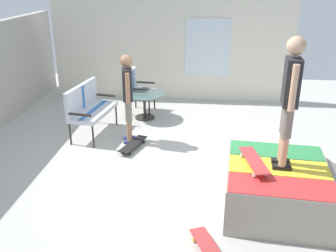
{
  "coord_description": "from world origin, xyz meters",
  "views": [
    {
      "loc": [
        -5.55,
        -0.35,
        3.03
      ],
      "look_at": [
        0.12,
        0.22,
        0.7
      ],
      "focal_mm": 39.84,
      "sensor_mm": 36.0,
      "label": 1
    }
  ],
  "objects_px": {
    "skateboard_by_bench": "(133,144)",
    "skate_ramp": "(279,187)",
    "skateboard_on_ramp": "(254,161)",
    "patio_bench": "(88,105)",
    "person_watching": "(128,92)",
    "person_skater": "(290,94)",
    "patio_table": "(144,101)",
    "skateboard_spare": "(210,250)",
    "patio_chair_near_house": "(137,87)"
  },
  "relations": [
    {
      "from": "patio_table",
      "to": "patio_chair_near_house",
      "type": "bearing_deg",
      "value": 30.19
    },
    {
      "from": "patio_bench",
      "to": "person_skater",
      "type": "xyz_separation_m",
      "value": [
        -2.26,
        -3.35,
        1.03
      ]
    },
    {
      "from": "patio_chair_near_house",
      "to": "person_skater",
      "type": "relative_size",
      "value": 0.59
    },
    {
      "from": "skateboard_by_bench",
      "to": "skate_ramp",
      "type": "bearing_deg",
      "value": -125.45
    },
    {
      "from": "person_skater",
      "to": "skateboard_by_bench",
      "type": "height_order",
      "value": "person_skater"
    },
    {
      "from": "person_skater",
      "to": "skateboard_on_ramp",
      "type": "height_order",
      "value": "person_skater"
    },
    {
      "from": "patio_table",
      "to": "person_watching",
      "type": "height_order",
      "value": "person_watching"
    },
    {
      "from": "patio_bench",
      "to": "person_watching",
      "type": "xyz_separation_m",
      "value": [
        -0.29,
        -0.88,
        0.37
      ]
    },
    {
      "from": "person_skater",
      "to": "patio_chair_near_house",
      "type": "bearing_deg",
      "value": 35.67
    },
    {
      "from": "patio_chair_near_house",
      "to": "person_skater",
      "type": "distance_m",
      "value": 4.59
    },
    {
      "from": "patio_table",
      "to": "skateboard_on_ramp",
      "type": "height_order",
      "value": "skateboard_on_ramp"
    },
    {
      "from": "person_watching",
      "to": "person_skater",
      "type": "relative_size",
      "value": 0.99
    },
    {
      "from": "patio_table",
      "to": "skateboard_spare",
      "type": "bearing_deg",
      "value": -161.56
    },
    {
      "from": "person_watching",
      "to": "skateboard_on_ramp",
      "type": "xyz_separation_m",
      "value": [
        -2.02,
        -2.11,
        -0.26
      ]
    },
    {
      "from": "patio_bench",
      "to": "person_watching",
      "type": "bearing_deg",
      "value": -108.24
    },
    {
      "from": "person_skater",
      "to": "skateboard_on_ramp",
      "type": "relative_size",
      "value": 2.09
    },
    {
      "from": "skateboard_on_ramp",
      "to": "patio_bench",
      "type": "bearing_deg",
      "value": 52.33
    },
    {
      "from": "patio_table",
      "to": "skateboard_spare",
      "type": "distance_m",
      "value": 4.58
    },
    {
      "from": "skateboard_on_ramp",
      "to": "skateboard_by_bench",
      "type": "bearing_deg",
      "value": 49.47
    },
    {
      "from": "patio_chair_near_house",
      "to": "skate_ramp",
      "type": "bearing_deg",
      "value": -144.53
    },
    {
      "from": "skateboard_by_bench",
      "to": "skateboard_on_ramp",
      "type": "xyz_separation_m",
      "value": [
        -1.69,
        -1.97,
        0.64
      ]
    },
    {
      "from": "patio_bench",
      "to": "skateboard_by_bench",
      "type": "relative_size",
      "value": 1.6
    },
    {
      "from": "skateboard_on_ramp",
      "to": "patio_chair_near_house",
      "type": "bearing_deg",
      "value": 31.32
    },
    {
      "from": "person_watching",
      "to": "skateboard_by_bench",
      "type": "distance_m",
      "value": 0.97
    },
    {
      "from": "patio_bench",
      "to": "patio_chair_near_house",
      "type": "xyz_separation_m",
      "value": [
        1.38,
        -0.74,
        -0.0
      ]
    },
    {
      "from": "patio_bench",
      "to": "skateboard_on_ramp",
      "type": "distance_m",
      "value": 3.77
    },
    {
      "from": "patio_bench",
      "to": "patio_chair_near_house",
      "type": "relative_size",
      "value": 1.29
    },
    {
      "from": "skate_ramp",
      "to": "person_watching",
      "type": "bearing_deg",
      "value": 51.15
    },
    {
      "from": "person_watching",
      "to": "skateboard_spare",
      "type": "xyz_separation_m",
      "value": [
        -3.07,
        -1.54,
        -0.9
      ]
    },
    {
      "from": "patio_table",
      "to": "skateboard_on_ramp",
      "type": "distance_m",
      "value": 3.86
    },
    {
      "from": "patio_table",
      "to": "skateboard_on_ramp",
      "type": "relative_size",
      "value": 1.09
    },
    {
      "from": "skateboard_by_bench",
      "to": "skateboard_on_ramp",
      "type": "height_order",
      "value": "skateboard_on_ramp"
    },
    {
      "from": "patio_chair_near_house",
      "to": "patio_table",
      "type": "distance_m",
      "value": 0.51
    },
    {
      "from": "person_skater",
      "to": "patio_table",
      "type": "bearing_deg",
      "value": 36.3
    },
    {
      "from": "skateboard_by_bench",
      "to": "skateboard_on_ramp",
      "type": "bearing_deg",
      "value": -130.53
    },
    {
      "from": "skate_ramp",
      "to": "patio_bench",
      "type": "xyz_separation_m",
      "value": [
        2.29,
        3.35,
        0.3
      ]
    },
    {
      "from": "person_skater",
      "to": "skateboard_by_bench",
      "type": "distance_m",
      "value": 3.26
    },
    {
      "from": "patio_chair_near_house",
      "to": "skateboard_on_ramp",
      "type": "distance_m",
      "value": 4.31
    },
    {
      "from": "patio_bench",
      "to": "person_skater",
      "type": "distance_m",
      "value": 4.17
    },
    {
      "from": "patio_bench",
      "to": "patio_chair_near_house",
      "type": "bearing_deg",
      "value": -28.27
    },
    {
      "from": "skateboard_spare",
      "to": "person_watching",
      "type": "bearing_deg",
      "value": 26.73
    },
    {
      "from": "patio_bench",
      "to": "skateboard_on_ramp",
      "type": "height_order",
      "value": "patio_bench"
    },
    {
      "from": "patio_chair_near_house",
      "to": "person_skater",
      "type": "xyz_separation_m",
      "value": [
        -3.64,
        -2.61,
        1.03
      ]
    },
    {
      "from": "patio_bench",
      "to": "skateboard_by_bench",
      "type": "height_order",
      "value": "patio_bench"
    },
    {
      "from": "patio_chair_near_house",
      "to": "skateboard_on_ramp",
      "type": "bearing_deg",
      "value": -148.68
    },
    {
      "from": "skate_ramp",
      "to": "person_watching",
      "type": "height_order",
      "value": "person_watching"
    },
    {
      "from": "patio_table",
      "to": "skate_ramp",
      "type": "bearing_deg",
      "value": -143.92
    },
    {
      "from": "person_watching",
      "to": "skateboard_on_ramp",
      "type": "height_order",
      "value": "person_watching"
    },
    {
      "from": "skate_ramp",
      "to": "skateboard_by_bench",
      "type": "xyz_separation_m",
      "value": [
        1.67,
        2.34,
        -0.23
      ]
    },
    {
      "from": "patio_table",
      "to": "skateboard_by_bench",
      "type": "distance_m",
      "value": 1.63
    }
  ]
}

